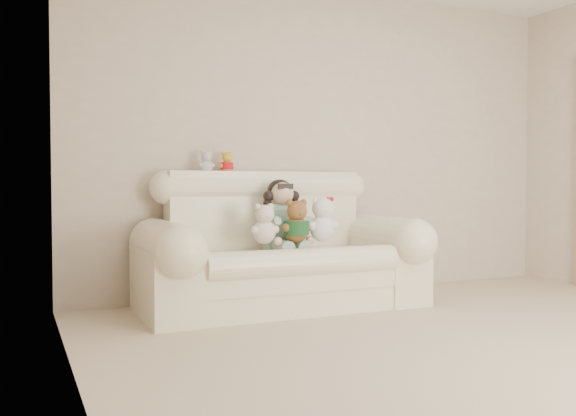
{
  "coord_description": "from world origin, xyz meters",
  "views": [
    {
      "loc": [
        -2.51,
        -2.2,
        0.91
      ],
      "look_at": [
        -0.67,
        1.9,
        0.75
      ],
      "focal_mm": 38.41,
      "sensor_mm": 36.0,
      "label": 1
    }
  ],
  "objects_px": {
    "seated_child": "(282,214)",
    "white_cat": "(322,215)",
    "cream_teddy": "(264,220)",
    "sofa": "(283,239)",
    "brown_teddy": "(296,217)"
  },
  "relations": [
    {
      "from": "seated_child",
      "to": "white_cat",
      "type": "relative_size",
      "value": 1.39
    },
    {
      "from": "white_cat",
      "to": "cream_teddy",
      "type": "relative_size",
      "value": 1.18
    },
    {
      "from": "sofa",
      "to": "brown_teddy",
      "type": "xyz_separation_m",
      "value": [
        0.05,
        -0.14,
        0.17
      ]
    },
    {
      "from": "seated_child",
      "to": "brown_teddy",
      "type": "bearing_deg",
      "value": -84.31
    },
    {
      "from": "seated_child",
      "to": "cream_teddy",
      "type": "distance_m",
      "value": 0.3
    },
    {
      "from": "sofa",
      "to": "brown_teddy",
      "type": "bearing_deg",
      "value": -70.67
    },
    {
      "from": "white_cat",
      "to": "seated_child",
      "type": "bearing_deg",
      "value": 113.65
    },
    {
      "from": "seated_child",
      "to": "cream_teddy",
      "type": "bearing_deg",
      "value": -137.63
    },
    {
      "from": "sofa",
      "to": "cream_teddy",
      "type": "distance_m",
      "value": 0.28
    },
    {
      "from": "seated_child",
      "to": "white_cat",
      "type": "distance_m",
      "value": 0.32
    },
    {
      "from": "sofa",
      "to": "white_cat",
      "type": "xyz_separation_m",
      "value": [
        0.26,
        -0.15,
        0.18
      ]
    },
    {
      "from": "sofa",
      "to": "seated_child",
      "type": "relative_size",
      "value": 3.8
    },
    {
      "from": "seated_child",
      "to": "cream_teddy",
      "type": "height_order",
      "value": "seated_child"
    },
    {
      "from": "sofa",
      "to": "brown_teddy",
      "type": "relative_size",
      "value": 5.65
    },
    {
      "from": "white_cat",
      "to": "cream_teddy",
      "type": "height_order",
      "value": "white_cat"
    }
  ]
}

